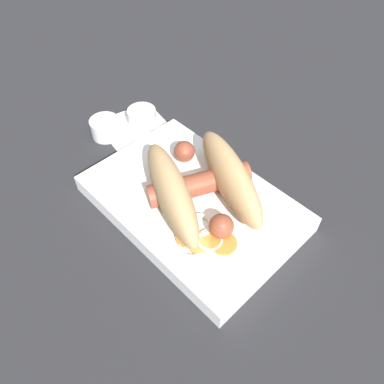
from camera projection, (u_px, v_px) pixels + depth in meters
name	position (u px, v px, depth m)	size (l,w,h in m)	color
ground_plane	(192.00, 209.00, 0.51)	(3.00, 3.00, 0.00)	#232326
food_tray	(192.00, 203.00, 0.50)	(0.28, 0.19, 0.03)	white
bread_roll	(201.00, 184.00, 0.47)	(0.21, 0.18, 0.06)	tan
sausage	(201.00, 186.00, 0.49)	(0.16, 0.14, 0.03)	brown
pickled_veggies	(204.00, 237.00, 0.45)	(0.07, 0.06, 0.01)	#F99E4C
napkin	(136.00, 127.00, 0.63)	(0.12, 0.12, 0.00)	white
condiment_cup_near	(142.00, 119.00, 0.62)	(0.05, 0.05, 0.03)	silver
condiment_cup_far	(106.00, 129.00, 0.61)	(0.05, 0.05, 0.03)	silver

